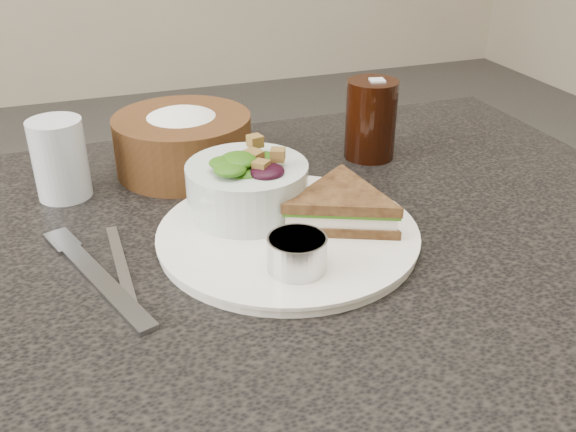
{
  "coord_description": "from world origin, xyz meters",
  "views": [
    {
      "loc": [
        -0.19,
        -0.59,
        1.11
      ],
      "look_at": [
        0.01,
        -0.02,
        0.78
      ],
      "focal_mm": 40.0,
      "sensor_mm": 36.0,
      "label": 1
    }
  ],
  "objects_px": {
    "sandwich": "(341,207)",
    "bread_basket": "(183,134)",
    "dressing_ramekin": "(297,254)",
    "cola_glass": "(371,115)",
    "salad_bowl": "(247,179)",
    "water_glass": "(60,159)",
    "dinner_plate": "(288,235)"
  },
  "relations": [
    {
      "from": "sandwich",
      "to": "bread_basket",
      "type": "height_order",
      "value": "bread_basket"
    },
    {
      "from": "dressing_ramekin",
      "to": "cola_glass",
      "type": "bearing_deg",
      "value": 51.56
    },
    {
      "from": "salad_bowl",
      "to": "dressing_ramekin",
      "type": "xyz_separation_m",
      "value": [
        0.01,
        -0.13,
        -0.02
      ]
    },
    {
      "from": "dressing_ramekin",
      "to": "bread_basket",
      "type": "distance_m",
      "value": 0.31
    },
    {
      "from": "bread_basket",
      "to": "water_glass",
      "type": "relative_size",
      "value": 1.84
    },
    {
      "from": "water_glass",
      "to": "bread_basket",
      "type": "bearing_deg",
      "value": 10.43
    },
    {
      "from": "sandwich",
      "to": "water_glass",
      "type": "relative_size",
      "value": 1.49
    },
    {
      "from": "salad_bowl",
      "to": "water_glass",
      "type": "distance_m",
      "value": 0.24
    },
    {
      "from": "dinner_plate",
      "to": "salad_bowl",
      "type": "height_order",
      "value": "salad_bowl"
    },
    {
      "from": "cola_glass",
      "to": "dressing_ramekin",
      "type": "bearing_deg",
      "value": -128.44
    },
    {
      "from": "dressing_ramekin",
      "to": "cola_glass",
      "type": "height_order",
      "value": "cola_glass"
    },
    {
      "from": "salad_bowl",
      "to": "dressing_ramekin",
      "type": "relative_size",
      "value": 2.33
    },
    {
      "from": "dinner_plate",
      "to": "salad_bowl",
      "type": "relative_size",
      "value": 2.05
    },
    {
      "from": "sandwich",
      "to": "bread_basket",
      "type": "bearing_deg",
      "value": 143.07
    },
    {
      "from": "dressing_ramekin",
      "to": "bread_basket",
      "type": "bearing_deg",
      "value": 99.35
    },
    {
      "from": "salad_bowl",
      "to": "cola_glass",
      "type": "height_order",
      "value": "cola_glass"
    },
    {
      "from": "water_glass",
      "to": "dressing_ramekin",
      "type": "bearing_deg",
      "value": -52.88
    },
    {
      "from": "sandwich",
      "to": "water_glass",
      "type": "bearing_deg",
      "value": 168.71
    },
    {
      "from": "bread_basket",
      "to": "water_glass",
      "type": "height_order",
      "value": "bread_basket"
    },
    {
      "from": "dinner_plate",
      "to": "bread_basket",
      "type": "xyz_separation_m",
      "value": [
        -0.07,
        0.23,
        0.05
      ]
    },
    {
      "from": "dinner_plate",
      "to": "cola_glass",
      "type": "distance_m",
      "value": 0.27
    },
    {
      "from": "sandwich",
      "to": "salad_bowl",
      "type": "height_order",
      "value": "salad_bowl"
    },
    {
      "from": "dressing_ramekin",
      "to": "salad_bowl",
      "type": "bearing_deg",
      "value": 94.32
    },
    {
      "from": "salad_bowl",
      "to": "bread_basket",
      "type": "xyz_separation_m",
      "value": [
        -0.04,
        0.17,
        -0.0
      ]
    },
    {
      "from": "dinner_plate",
      "to": "salad_bowl",
      "type": "xyz_separation_m",
      "value": [
        -0.03,
        0.06,
        0.05
      ]
    },
    {
      "from": "sandwich",
      "to": "cola_glass",
      "type": "height_order",
      "value": "cola_glass"
    },
    {
      "from": "cola_glass",
      "to": "water_glass",
      "type": "distance_m",
      "value": 0.41
    },
    {
      "from": "dinner_plate",
      "to": "bread_basket",
      "type": "bearing_deg",
      "value": 106.6
    },
    {
      "from": "dinner_plate",
      "to": "sandwich",
      "type": "height_order",
      "value": "sandwich"
    },
    {
      "from": "sandwich",
      "to": "bread_basket",
      "type": "relative_size",
      "value": 0.81
    },
    {
      "from": "dinner_plate",
      "to": "dressing_ramekin",
      "type": "distance_m",
      "value": 0.08
    },
    {
      "from": "sandwich",
      "to": "water_glass",
      "type": "distance_m",
      "value": 0.35
    }
  ]
}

